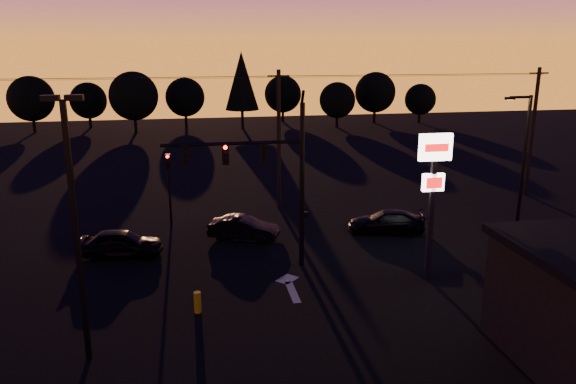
% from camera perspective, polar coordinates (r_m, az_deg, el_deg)
% --- Properties ---
extents(ground, '(120.00, 120.00, 0.00)m').
position_cam_1_polar(ground, '(24.23, -0.26, -11.21)').
color(ground, black).
rests_on(ground, ground).
extents(lane_arrow, '(1.20, 3.10, 0.01)m').
position_cam_1_polar(lane_arrow, '(25.78, 0.21, -9.50)').
color(lane_arrow, beige).
rests_on(lane_arrow, ground).
extents(traffic_signal_mast, '(6.79, 0.52, 8.58)m').
position_cam_1_polar(traffic_signal_mast, '(26.29, -1.98, 2.35)').
color(traffic_signal_mast, black).
rests_on(traffic_signal_mast, ground).
extents(secondary_signal, '(0.30, 0.31, 4.35)m').
position_cam_1_polar(secondary_signal, '(33.84, -12.02, 1.32)').
color(secondary_signal, black).
rests_on(secondary_signal, ground).
extents(parking_lot_light, '(1.25, 0.30, 9.14)m').
position_cam_1_polar(parking_lot_light, '(19.57, -20.88, -2.17)').
color(parking_lot_light, black).
rests_on(parking_lot_light, ground).
extents(pylon_sign, '(1.50, 0.28, 6.80)m').
position_cam_1_polar(pylon_sign, '(25.93, 14.57, 1.63)').
color(pylon_sign, black).
rests_on(pylon_sign, ground).
extents(streetlight, '(1.55, 0.35, 8.00)m').
position_cam_1_polar(streetlight, '(32.76, 22.69, 2.81)').
color(streetlight, black).
rests_on(streetlight, ground).
extents(utility_pole_1, '(1.40, 0.26, 9.00)m').
position_cam_1_polar(utility_pole_1, '(36.37, -0.94, 5.39)').
color(utility_pole_1, black).
rests_on(utility_pole_1, ground).
extents(utility_pole_2, '(1.40, 0.26, 9.00)m').
position_cam_1_polar(utility_pole_2, '(43.03, 23.58, 5.66)').
color(utility_pole_2, black).
rests_on(utility_pole_2, ground).
extents(power_wires, '(36.00, 1.22, 0.07)m').
position_cam_1_polar(power_wires, '(35.91, -0.96, 11.65)').
color(power_wires, black).
rests_on(power_wires, ground).
extents(bollard, '(0.30, 0.30, 0.89)m').
position_cam_1_polar(bollard, '(23.57, -9.17, -11.00)').
color(bollard, '#C3B40C').
rests_on(bollard, ground).
extents(tree_0, '(5.36, 5.36, 6.74)m').
position_cam_1_polar(tree_0, '(74.00, -24.65, 8.60)').
color(tree_0, black).
rests_on(tree_0, ground).
extents(tree_1, '(4.54, 4.54, 5.71)m').
position_cam_1_polar(tree_1, '(75.76, -19.62, 8.74)').
color(tree_1, black).
rests_on(tree_1, ground).
extents(tree_2, '(5.77, 5.78, 7.26)m').
position_cam_1_polar(tree_2, '(69.97, -15.42, 9.38)').
color(tree_2, black).
rests_on(tree_2, ground).
extents(tree_3, '(4.95, 4.95, 6.22)m').
position_cam_1_polar(tree_3, '(73.72, -10.42, 9.45)').
color(tree_3, black).
rests_on(tree_3, ground).
extents(tree_4, '(4.18, 4.18, 9.50)m').
position_cam_1_polar(tree_4, '(70.87, -4.73, 11.20)').
color(tree_4, black).
rests_on(tree_4, ground).
extents(tree_5, '(4.95, 4.95, 6.22)m').
position_cam_1_polar(tree_5, '(76.77, -0.53, 9.92)').
color(tree_5, black).
rests_on(tree_5, ground).
extents(tree_6, '(4.54, 4.54, 5.71)m').
position_cam_1_polar(tree_6, '(72.24, 5.03, 9.28)').
color(tree_6, black).
rests_on(tree_6, ground).
extents(tree_7, '(5.36, 5.36, 6.74)m').
position_cam_1_polar(tree_7, '(76.78, 8.85, 9.97)').
color(tree_7, black).
rests_on(tree_7, ground).
extents(tree_8, '(4.12, 4.12, 5.19)m').
position_cam_1_polar(tree_8, '(78.08, 13.29, 9.14)').
color(tree_8, black).
rests_on(tree_8, ground).
extents(car_left, '(4.36, 2.17, 1.43)m').
position_cam_1_polar(car_left, '(30.10, -16.58, -5.00)').
color(car_left, black).
rests_on(car_left, ground).
extents(car_mid, '(4.15, 2.75, 1.29)m').
position_cam_1_polar(car_mid, '(31.42, -4.51, -3.67)').
color(car_mid, black).
rests_on(car_mid, ground).
extents(car_right, '(4.74, 2.91, 1.28)m').
position_cam_1_polar(car_right, '(32.90, 9.99, -2.99)').
color(car_right, black).
rests_on(car_right, ground).
extents(suv_parked, '(3.66, 5.23, 1.33)m').
position_cam_1_polar(suv_parked, '(25.53, 27.18, -9.93)').
color(suv_parked, black).
rests_on(suv_parked, ground).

